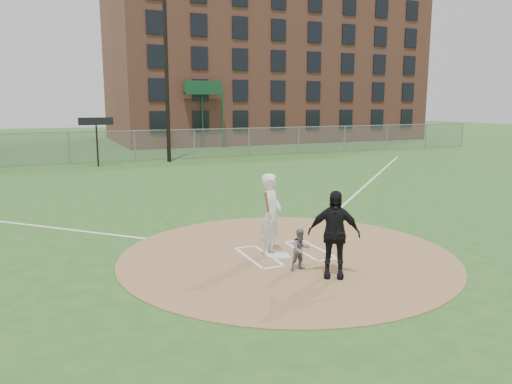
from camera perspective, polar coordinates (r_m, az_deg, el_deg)
name	(u,v)px	position (r m, az deg, el deg)	size (l,w,h in m)	color
ground	(287,256)	(12.70, 3.58, -7.26)	(140.00, 140.00, 0.00)	#2A571E
dirt_circle	(287,255)	(12.70, 3.58, -7.22)	(8.40, 8.40, 0.02)	#9A7548
home_plate	(280,256)	(12.56, 2.75, -7.29)	(0.47, 0.47, 0.03)	silver
foul_line_first	(370,182)	(24.83, 12.85, 1.15)	(0.10, 24.00, 0.01)	white
catcher	(301,249)	(11.50, 5.13, -6.56)	(0.47, 0.37, 0.96)	slate
umpire	(334,234)	(11.01, 8.89, -4.76)	(1.13, 0.47, 1.94)	black
batters_boxes	(285,253)	(12.82, 3.28, -6.98)	(2.08, 1.88, 0.01)	white
batter_at_plate	(271,215)	(12.43, 1.76, -2.60)	(0.93, 1.11, 2.07)	white
outfield_fence	(135,146)	(33.38, -13.69, 5.14)	(56.08, 0.08, 2.03)	slate
brick_warehouse	(261,66)	(53.42, 0.62, 14.20)	(30.00, 17.17, 15.00)	#9E5644
light_pole	(166,57)	(32.79, -10.25, 14.97)	(1.20, 0.30, 12.22)	black
scoreboard_sign	(96,127)	(31.18, -17.80, 7.13)	(2.00, 0.10, 2.93)	black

